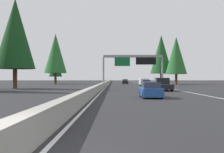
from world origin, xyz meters
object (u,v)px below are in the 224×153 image
Objects in this scene: sedan_mid_right at (151,90)px; minivan_far_left at (144,82)px; conifer_right_far at (161,54)px; conifer_left_near at (15,34)px; conifer_left_far at (55,65)px; sedan_mid_center at (125,82)px; pickup_far_center at (163,84)px; sign_gantry_overhead at (134,62)px; conifer_left_mid at (56,53)px; conifer_right_mid at (176,55)px; sedan_far_right at (146,83)px.

minivan_far_left is (41.81, -3.75, 0.27)m from sedan_mid_right.
conifer_left_near is at bearing 138.52° from conifer_right_far.
conifer_left_near is 53.97m from conifer_left_far.
pickup_far_center is at bearing -175.38° from sedan_mid_center.
conifer_left_far is (18.77, 35.32, -2.33)m from conifer_right_far.
sign_gantry_overhead is 11.02m from minivan_far_left.
minivan_far_left is 17.96m from conifer_right_far.
sedan_mid_right and sedan_mid_center have the same top height.
sedan_mid_center is at bearing -84.39° from conifer_left_mid.
conifer_right_far is at bearing -9.27° from pickup_far_center.
conifer_left_mid reaches higher than conifer_right_mid.
pickup_far_center reaches higher than sedan_mid_right.
sign_gantry_overhead reaches higher than minivan_far_left.
conifer_left_near reaches higher than conifer_right_mid.
conifer_left_far is (40.04, 28.43, 5.86)m from sedan_far_right.
conifer_right_mid is (36.83, -10.12, 7.23)m from pickup_far_center.
sedan_mid_right is at bearing 174.18° from sedan_far_right.
conifer_left_far is (43.08, 25.50, 1.26)m from sign_gantry_overhead.
conifer_right_mid is (19.17, -13.10, 2.86)m from sign_gantry_overhead.
sedan_far_right is 0.28× the size of conifer_left_near.
sedan_far_right is (35.20, -3.59, 0.00)m from sedan_mid_right.
sedan_mid_right is at bearing -159.99° from conifer_left_mid.
conifer_left_far reaches higher than sedan_mid_center.
sedan_far_right is at bearing -132.99° from conifer_left_mid.
sedan_far_right is (3.04, -2.93, -4.60)m from sign_gantry_overhead.
sign_gantry_overhead is 2.26× the size of pickup_far_center.
conifer_right_mid reaches higher than sedan_mid_center.
conifer_right_mid reaches higher than sedan_far_right.
conifer_left_near is 1.44× the size of conifer_left_far.
conifer_right_mid is 45.43m from conifer_left_far.
sedan_mid_center is (28.27, 0.73, -4.60)m from sign_gantry_overhead.
conifer_right_far reaches higher than sedan_mid_right.
conifer_right_mid reaches higher than minivan_far_left.
sedan_far_right is 0.33× the size of conifer_right_mid.
conifer_left_far is (75.24, 24.84, 5.86)m from sedan_mid_right.
conifer_right_far is 0.94× the size of conifer_left_near.
conifer_right_far is at bearing -41.48° from conifer_left_near.
conifer_left_far is (53.71, 4.44, -2.92)m from conifer_left_near.
sedan_mid_center is 0.28× the size of conifer_left_near.
conifer_right_far is (21.27, -6.90, 8.19)m from sedan_far_right.
sedan_far_right is at bearing 0.13° from pickup_far_center.
conifer_left_near reaches higher than conifer_left_mid.
conifer_left_mid is at bearing 1.32° from conifer_left_near.
pickup_far_center is 67.32m from conifer_left_far.
conifer_left_near is at bearing 43.46° from sedan_mid_right.
sedan_mid_center is 0.33× the size of conifer_right_mid.
conifer_left_far reaches higher than sedan_mid_right.
conifer_right_mid is 6.13m from conifer_right_far.
sedan_mid_right is 60.43m from sedan_mid_center.
conifer_right_far reaches higher than minivan_far_left.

